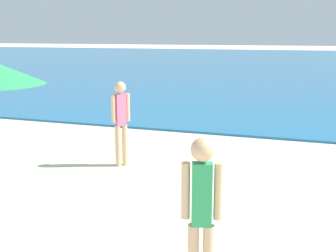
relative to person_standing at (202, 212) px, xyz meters
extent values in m
cube|color=#1E6B9E|center=(-1.99, 36.67, -0.88)|extent=(160.00, 60.00, 0.06)
cube|color=#2DA35B|center=(0.00, 0.00, 0.17)|extent=(0.20, 0.15, 0.59)
sphere|color=#DDAD84|center=(0.00, 0.00, 0.59)|extent=(0.21, 0.21, 0.21)
cylinder|color=#DDAD84|center=(-0.14, -0.04, 0.20)|extent=(0.08, 0.08, 0.53)
cylinder|color=#DDAD84|center=(0.14, 0.04, 0.20)|extent=(0.08, 0.08, 0.53)
cylinder|color=#DDAD84|center=(-2.54, 3.58, -0.51)|extent=(0.11, 0.11, 0.80)
cylinder|color=#DDAD84|center=(-2.45, 3.69, -0.51)|extent=(0.11, 0.11, 0.80)
cube|color=pink|center=(-2.49, 3.63, 0.18)|extent=(0.21, 0.21, 0.60)
sphere|color=#DDAD84|center=(-2.49, 3.63, 0.61)|extent=(0.22, 0.22, 0.22)
cylinder|color=#DDAD84|center=(-2.59, 3.53, 0.22)|extent=(0.08, 0.08, 0.53)
cylinder|color=#DDAD84|center=(-2.39, 3.74, 0.22)|extent=(0.08, 0.08, 0.53)
camera|label=1|loc=(0.84, -3.43, 1.57)|focal=44.76mm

